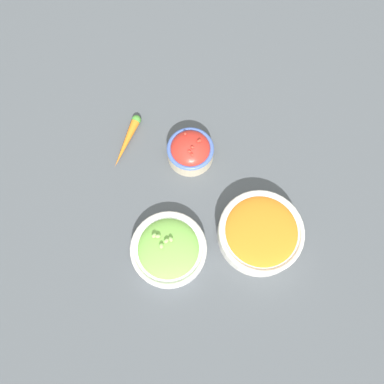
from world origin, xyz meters
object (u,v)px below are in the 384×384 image
at_px(bowl_cherry_tomatoes, 190,150).
at_px(loose_carrot, 127,140).
at_px(bowl_lettuce, 169,249).
at_px(bowl_carrots, 260,232).

relative_size(bowl_cherry_tomatoes, loose_carrot, 0.93).
distance_m(bowl_lettuce, bowl_carrots, 0.23).
relative_size(bowl_cherry_tomatoes, bowl_carrots, 0.60).
height_order(bowl_cherry_tomatoes, loose_carrot, bowl_cherry_tomatoes).
bearing_deg(bowl_lettuce, loose_carrot, -0.76).
bearing_deg(bowl_lettuce, bowl_carrots, -102.57).
xyz_separation_m(bowl_lettuce, loose_carrot, (0.33, -0.00, -0.01)).
distance_m(bowl_carrots, loose_carrot, 0.44).
distance_m(bowl_cherry_tomatoes, bowl_carrots, 0.29).
distance_m(bowl_cherry_tomatoes, bowl_lettuce, 0.27).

